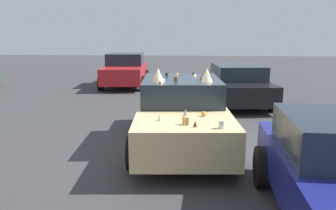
% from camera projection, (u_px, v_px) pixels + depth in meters
% --- Properties ---
extents(ground_plane, '(60.00, 60.00, 0.00)m').
position_uv_depth(ground_plane, '(181.00, 144.00, 7.57)').
color(ground_plane, '#38383A').
extents(art_car_decorated, '(4.65, 2.31, 1.75)m').
position_uv_depth(art_car_decorated, '(181.00, 112.00, 7.46)').
color(art_car_decorated, '#D8BC7F').
rests_on(art_car_decorated, ground).
extents(parked_sedan_behind_right, '(4.55, 2.32, 1.37)m').
position_uv_depth(parked_sedan_behind_right, '(237.00, 84.00, 11.94)').
color(parked_sedan_behind_right, black).
rests_on(parked_sedan_behind_right, ground).
extents(parked_sedan_near_right, '(4.03, 2.21, 1.52)m').
position_uv_depth(parked_sedan_near_right, '(125.00, 70.00, 15.75)').
color(parked_sedan_near_right, red).
rests_on(parked_sedan_near_right, ground).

